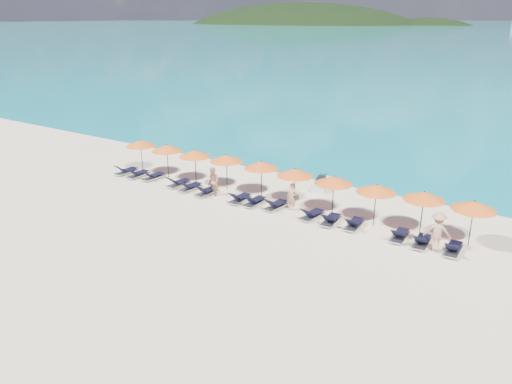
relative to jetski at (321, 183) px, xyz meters
The scene contains 32 objects.
ground 8.77m from the jetski, 97.19° to the right, with size 1400.00×1400.00×0.00m, color beige.
headland_main 611.89m from the jetski, 119.54° to the left, with size 374.00×242.00×126.50m.
headland_small 572.72m from the jetski, 105.33° to the left, with size 162.00×126.00×85.50m.
jetski is the anchor object (origin of this frame).
beachgoer_a 4.36m from the jetski, 85.32° to the right, with size 0.57×0.38×1.57m, color tan.
beachgoer_b 6.86m from the jetski, 134.11° to the right, with size 0.85×0.49×1.75m, color tan.
beachgoer_c 9.75m from the jetski, 30.22° to the right, with size 1.22×0.57×1.89m, color tan.
umbrella_0 12.64m from the jetski, 162.57° to the right, with size 2.10×2.10×2.28m.
umbrella_1 10.38m from the jetski, 158.79° to the right, with size 2.10×2.10×2.28m.
umbrella_2 8.19m from the jetski, 152.27° to the right, with size 2.10×2.10×2.28m.
umbrella_3 6.15m from the jetski, 144.08° to the right, with size 2.10×2.10×2.28m.
umbrella_4 4.47m from the jetski, 122.15° to the right, with size 2.10×2.10×2.28m.
umbrella_5 4.05m from the jetski, 87.41° to the right, with size 2.10×2.10×2.28m.
umbrella_6 4.84m from the jetski, 55.47° to the right, with size 2.10×2.10×2.28m.
umbrella_7 6.43m from the jetski, 37.23° to the right, with size 2.10×2.10×2.28m.
umbrella_8 8.23m from the jetski, 25.71° to the right, with size 2.10×2.10×2.28m.
umbrella_9 10.33m from the jetski, 20.26° to the right, with size 2.10×2.10×2.28m.
lounger_0 13.34m from the jetski, 158.73° to the right, with size 0.76×1.75×0.66m.
lounger_1 12.25m from the jetski, 156.56° to the right, with size 0.67×1.72×0.66m.
lounger_2 11.05m from the jetski, 154.98° to the right, with size 0.72×1.73×0.66m.
lounger_3 9.04m from the jetski, 148.09° to the right, with size 0.78×1.75×0.66m.
lounger_4 8.21m from the jetski, 143.03° to the right, with size 0.69×1.73×0.66m.
lounger_5 7.21m from the jetski, 135.88° to the right, with size 0.64×1.71×0.66m.
lounger_6 5.63m from the jetski, 119.84° to the right, with size 0.63×1.70×0.66m.
lounger_7 5.14m from the jetski, 110.52° to the right, with size 0.62×1.70×0.66m.
lounger_8 4.67m from the jetski, 95.93° to the right, with size 0.72×1.73×0.66m.
lounger_9 5.11m from the jetski, 68.54° to the right, with size 0.79×1.75×0.66m.
lounger_10 5.69m from the jetski, 58.00° to the right, with size 0.78×1.75×0.66m.
lounger_11 6.31m from the jetski, 47.63° to the right, with size 0.76×1.75×0.66m.
lounger_12 8.14m from the jetski, 35.28° to the right, with size 0.73×1.74×0.66m.
lounger_13 9.11m from the jetski, 31.81° to the right, with size 0.73×1.74×0.66m.
lounger_14 10.34m from the jetski, 27.63° to the right, with size 0.68×1.72×0.66m.
Camera 1 is at (14.31, -18.17, 10.28)m, focal length 35.00 mm.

